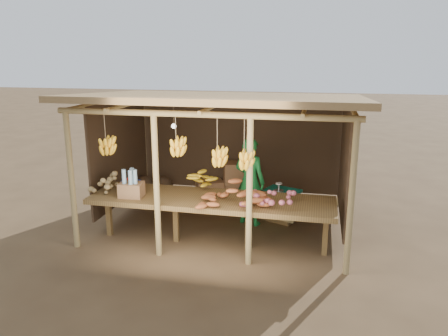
# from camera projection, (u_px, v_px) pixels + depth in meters

# --- Properties ---
(ground) EXTENTS (60.00, 60.00, 0.00)m
(ground) POSITION_uv_depth(u_px,v_px,m) (224.00, 223.00, 8.04)
(ground) COLOR brown
(ground) RESTS_ON ground
(stall_structure) EXTENTS (4.70, 3.50, 2.43)m
(stall_structure) POSITION_uv_depth(u_px,v_px,m) (219.00, 121.00, 7.50)
(stall_structure) COLOR tan
(stall_structure) RESTS_ON ground
(counter) EXTENTS (3.90, 1.05, 0.80)m
(counter) POSITION_uv_depth(u_px,v_px,m) (211.00, 201.00, 6.96)
(counter) COLOR brown
(counter) RESTS_ON ground
(potato_heap) EXTENTS (1.00, 0.79, 0.36)m
(potato_heap) POSITION_uv_depth(u_px,v_px,m) (115.00, 182.00, 7.14)
(potato_heap) COLOR olive
(potato_heap) RESTS_ON counter
(sweet_potato_heap) EXTENTS (1.16, 0.95, 0.36)m
(sweet_potato_heap) POSITION_uv_depth(u_px,v_px,m) (237.00, 194.00, 6.56)
(sweet_potato_heap) COLOR #A35329
(sweet_potato_heap) RESTS_ON counter
(onion_heap) EXTENTS (1.02, 0.77, 0.36)m
(onion_heap) POSITION_uv_depth(u_px,v_px,m) (273.00, 195.00, 6.52)
(onion_heap) COLOR #B85968
(onion_heap) RESTS_ON counter
(banana_pile) EXTENTS (0.78, 0.64, 0.35)m
(banana_pile) POSITION_uv_depth(u_px,v_px,m) (202.00, 179.00, 7.36)
(banana_pile) COLOR yellow
(banana_pile) RESTS_ON counter
(tomato_basin) EXTENTS (0.35, 0.35, 0.19)m
(tomato_basin) POSITION_uv_depth(u_px,v_px,m) (131.00, 184.00, 7.41)
(tomato_basin) COLOR navy
(tomato_basin) RESTS_ON counter
(bottle_box) EXTENTS (0.39, 0.32, 0.46)m
(bottle_box) POSITION_uv_depth(u_px,v_px,m) (131.00, 186.00, 6.95)
(bottle_box) COLOR #936742
(bottle_box) RESTS_ON counter
(vendor) EXTENTS (0.68, 0.56, 1.60)m
(vendor) POSITION_uv_depth(u_px,v_px,m) (250.00, 181.00, 7.84)
(vendor) COLOR #186D2D
(vendor) RESTS_ON ground
(tarp_crate) EXTENTS (0.78, 0.73, 0.74)m
(tarp_crate) POSITION_uv_depth(u_px,v_px,m) (281.00, 204.00, 8.15)
(tarp_crate) COLOR brown
(tarp_crate) RESTS_ON ground
(carton_stack) EXTENTS (1.24, 0.60, 0.86)m
(carton_stack) POSITION_uv_depth(u_px,v_px,m) (228.00, 185.00, 9.08)
(carton_stack) COLOR #936742
(carton_stack) RESTS_ON ground
(burlap_sacks) EXTENTS (0.89, 0.47, 0.63)m
(burlap_sacks) POSITION_uv_depth(u_px,v_px,m) (154.00, 188.00, 9.26)
(burlap_sacks) COLOR #422F1F
(burlap_sacks) RESTS_ON ground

